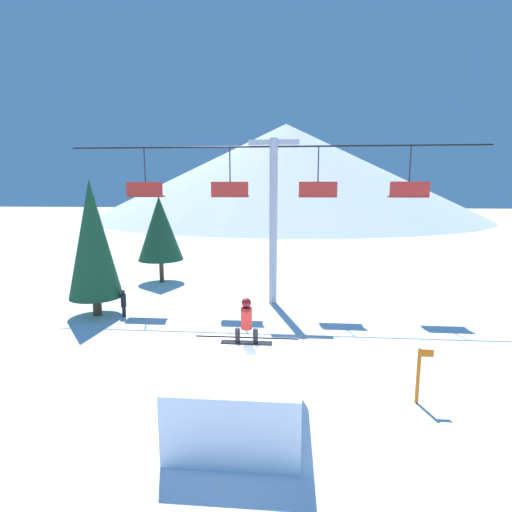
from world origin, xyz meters
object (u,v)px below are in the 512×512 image
at_px(trail_marker, 419,374).
at_px(distant_skier, 124,302).
at_px(snow_ramp, 239,394).
at_px(snowboarder, 246,321).
at_px(pine_tree_near, 93,239).

relative_size(trail_marker, distant_skier, 1.25).
height_order(snow_ramp, snowboarder, snowboarder).
distance_m(pine_tree_near, distant_skier, 3.09).
relative_size(snow_ramp, distant_skier, 2.77).
height_order(snowboarder, distant_skier, snowboarder).
distance_m(snow_ramp, trail_marker, 4.84).
relative_size(snow_ramp, snowboarder, 2.46).
distance_m(snow_ramp, distant_skier, 10.01).
relative_size(snowboarder, trail_marker, 0.90).
bearing_deg(snow_ramp, pine_tree_near, 133.52).
height_order(snow_ramp, trail_marker, snow_ramp).
xyz_separation_m(pine_tree_near, trail_marker, (12.17, -6.56, -2.65)).
bearing_deg(distant_skier, trail_marker, -30.66).
bearing_deg(snowboarder, distant_skier, 133.65).
height_order(pine_tree_near, distant_skier, pine_tree_near).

